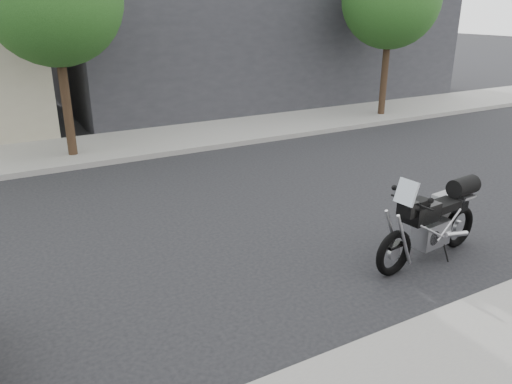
{
  "coord_description": "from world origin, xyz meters",
  "views": [
    {
      "loc": [
        4.01,
        7.77,
        3.94
      ],
      "look_at": [
        0.07,
        0.71,
        0.9
      ],
      "focal_mm": 35.0,
      "sensor_mm": 36.0,
      "label": 1
    }
  ],
  "objects": [
    {
      "name": "ground",
      "position": [
        0.0,
        0.0,
        0.0
      ],
      "size": [
        120.0,
        120.0,
        0.0
      ],
      "primitive_type": "plane",
      "color": "black",
      "rests_on": "ground"
    },
    {
      "name": "far_building_dark",
      "position": [
        -7.0,
        -13.5,
        3.5
      ],
      "size": [
        16.0,
        11.0,
        7.0
      ],
      "color": "#29292E",
      "rests_on": "ground"
    },
    {
      "name": "far_sidewalk",
      "position": [
        0.0,
        -6.5,
        0.07
      ],
      "size": [
        44.0,
        3.0,
        0.15
      ],
      "primitive_type": "cube",
      "color": "gray",
      "rests_on": "ground"
    },
    {
      "name": "motorcycle",
      "position": [
        -2.16,
        2.7,
        0.66
      ],
      "size": [
        2.42,
        0.94,
        1.53
      ],
      "rotation": [
        0.0,
        0.0,
        0.11
      ],
      "color": "black",
      "rests_on": "ground"
    }
  ]
}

